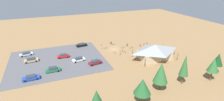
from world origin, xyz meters
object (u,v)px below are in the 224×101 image
at_px(pine_far_east, 143,86).
at_px(bicycle_silver_trailside, 144,44).
at_px(car_tan_aisle_side, 31,60).
at_px(car_green_front_row, 53,69).
at_px(bicycle_orange_yard_center, 122,51).
at_px(visitor_by_pavilion, 127,44).
at_px(pine_east, 161,73).
at_px(bicycle_red_near_porch, 121,54).
at_px(bicycle_orange_lone_east, 125,52).
at_px(bicycle_teal_near_sign, 123,47).
at_px(car_black_near_entry, 82,45).
at_px(car_red_far_end, 63,56).
at_px(bicycle_purple_edge_north, 106,48).
at_px(car_white_end_stall, 79,59).
at_px(bicycle_yellow_by_bin, 147,43).
at_px(car_maroon_inner_stall, 95,62).
at_px(bicycle_green_back_row, 131,48).
at_px(bike_pavilion, 155,51).
at_px(lot_sign, 102,46).
at_px(bicycle_black_mid_cluster, 140,45).
at_px(pine_midwest, 97,100).
at_px(pine_west, 218,59).
at_px(car_silver_by_curb, 26,54).
at_px(bicycle_blue_yard_front, 113,44).
at_px(car_blue_mid_lot, 31,78).
at_px(bicycle_white_yard_right, 115,52).
at_px(pine_mideast, 214,65).

bearing_deg(pine_far_east, bicycle_silver_trailside, -122.14).
relative_size(car_tan_aisle_side, car_green_front_row, 1.06).
xyz_separation_m(bicycle_orange_yard_center, visitor_by_pavilion, (-4.65, -4.59, 0.56)).
xyz_separation_m(pine_far_east, pine_east, (-6.97, -2.74, 0.62)).
xyz_separation_m(bicycle_red_near_porch, bicycle_orange_lone_east, (-2.41, -1.00, -0.02)).
distance_m(bicycle_teal_near_sign, car_black_near_entry, 17.80).
bearing_deg(pine_east, car_red_far_end, -55.43).
relative_size(bicycle_purple_edge_north, car_white_end_stall, 0.37).
height_order(bicycle_yellow_by_bin, car_maroon_inner_stall, car_maroon_inner_stall).
distance_m(bicycle_yellow_by_bin, bicycle_red_near_porch, 16.97).
distance_m(pine_far_east, car_white_end_stall, 29.27).
distance_m(bicycle_silver_trailside, bicycle_green_back_row, 7.31).
relative_size(bike_pavilion, bicycle_green_back_row, 8.31).
bearing_deg(car_red_far_end, bicycle_orange_yard_center, 173.38).
xyz_separation_m(bicycle_teal_near_sign, visitor_by_pavilion, (-2.74, -1.70, 0.56)).
bearing_deg(bicycle_red_near_porch, lot_sign, -57.88).
bearing_deg(bicycle_black_mid_cluster, pine_midwest, 48.14).
bearing_deg(bicycle_purple_edge_north, bicycle_green_back_row, 159.95).
distance_m(pine_midwest, car_maroon_inner_stall, 24.95).
height_order(bicycle_purple_edge_north, car_green_front_row, car_green_front_row).
height_order(bike_pavilion, pine_east, pine_east).
xyz_separation_m(pine_west, car_silver_by_curb, (54.99, -35.81, -3.89)).
relative_size(pine_east, bicycle_blue_yard_front, 4.86).
height_order(bicycle_orange_yard_center, car_red_far_end, car_red_far_end).
height_order(bicycle_orange_lone_east, car_white_end_stall, car_white_end_stall).
xyz_separation_m(bike_pavilion, car_blue_mid_lot, (41.29, -1.00, -2.38)).
relative_size(pine_far_east, car_green_front_row, 1.47).
distance_m(lot_sign, bicycle_white_yard_right, 6.94).
distance_m(bicycle_silver_trailside, bicycle_orange_lone_east, 12.50).
height_order(bicycle_purple_edge_north, car_maroon_inner_stall, car_maroon_inner_stall).
relative_size(bike_pavilion, bicycle_teal_near_sign, 8.09).
relative_size(bicycle_green_back_row, bicycle_white_yard_right, 0.98).
xyz_separation_m(bicycle_white_yard_right, car_green_front_row, (23.46, 6.25, 0.40)).
distance_m(bicycle_silver_trailside, car_white_end_stall, 30.59).
distance_m(bike_pavilion, car_blue_mid_lot, 41.37).
distance_m(bicycle_black_mid_cluster, bicycle_red_near_porch, 12.62).
height_order(car_green_front_row, car_red_far_end, car_green_front_row).
relative_size(pine_mideast, car_red_far_end, 1.60).
bearing_deg(bike_pavilion, car_blue_mid_lot, -1.38).
xyz_separation_m(bike_pavilion, bicycle_orange_yard_center, (8.22, -10.49, -2.70)).
bearing_deg(bicycle_orange_lone_east, pine_far_east, 71.59).
height_order(bicycle_silver_trailside, bicycle_blue_yard_front, bicycle_silver_trailside).
height_order(bicycle_yellow_by_bin, car_green_front_row, car_green_front_row).
relative_size(bicycle_blue_yard_front, car_green_front_row, 0.37).
bearing_deg(bike_pavilion, pine_midwest, 35.77).
distance_m(bicycle_red_near_porch, bicycle_silver_trailside, 15.11).
bearing_deg(car_white_end_stall, bicycle_orange_yard_center, -171.93).
bearing_deg(car_white_end_stall, bicycle_orange_lone_east, -177.22).
relative_size(bike_pavilion, bicycle_red_near_porch, 10.90).
xyz_separation_m(bicycle_blue_yard_front, car_tan_aisle_side, (32.98, 5.02, 0.42)).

